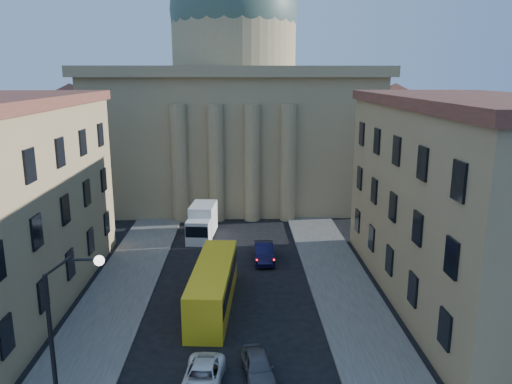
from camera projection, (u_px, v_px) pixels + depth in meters
sidewalk_left at (100, 329)px, 32.22m from camera, size 5.00×60.00×0.15m
sidewalk_right at (360, 325)px, 32.75m from camera, size 5.00×60.00×0.15m
church at (235, 107)px, 66.21m from camera, size 68.02×28.76×36.60m
building_right at (471, 200)px, 35.22m from camera, size 11.60×26.60×14.70m
street_lamp at (63, 334)px, 21.34m from camera, size 2.62×0.44×8.83m
car_left_mid at (202, 378)px, 26.09m from camera, size 2.45×4.61×1.23m
car_right_far at (258, 366)px, 27.06m from camera, size 2.05×4.06×1.33m
car_right_distant at (264, 252)px, 44.09m from camera, size 1.67×4.73×1.56m
city_bus at (213, 284)px, 35.20m from camera, size 3.29×11.08×3.08m
box_truck at (202, 223)px, 50.31m from camera, size 2.87×6.06×3.22m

